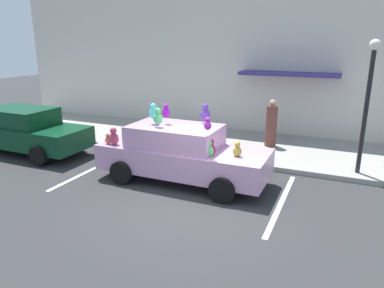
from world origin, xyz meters
TOP-DOWN VIEW (x-y plane):
  - ground_plane at (0.00, 0.00)m, footprint 60.00×60.00m
  - sidewalk at (0.00, 5.00)m, footprint 24.00×4.00m
  - storefront_building at (0.01, 7.14)m, footprint 24.00×1.25m
  - parking_stripe_front at (1.82, 1.00)m, footprint 0.12×3.60m
  - parking_stripe_rear at (-3.80, 1.00)m, footprint 0.12×3.60m
  - plush_covered_car at (-0.98, 1.26)m, footprint 4.59×1.90m
  - parked_sedan_behind at (-6.92, 1.43)m, footprint 4.42×1.89m
  - teddy_bear_on_sidewalk at (-2.62, 3.58)m, footprint 0.32×0.27m
  - street_lamp_post at (3.47, 3.50)m, footprint 0.28×0.28m
  - pedestrian_near_shopfront at (0.66, 5.14)m, footprint 0.39×0.39m

SIDE VIEW (x-z plane):
  - ground_plane at x=0.00m, z-range 0.00..0.00m
  - parking_stripe_front at x=1.82m, z-range 0.00..0.01m
  - parking_stripe_rear at x=-3.80m, z-range 0.00..0.01m
  - sidewalk at x=0.00m, z-range 0.00..0.15m
  - teddy_bear_on_sidewalk at x=-2.62m, z-range 0.13..0.74m
  - parked_sedan_behind at x=-6.92m, z-range 0.02..1.56m
  - plush_covered_car at x=-0.98m, z-range -0.25..1.87m
  - pedestrian_near_shopfront at x=0.66m, z-range 0.08..1.72m
  - street_lamp_post at x=3.47m, z-range 0.58..4.19m
  - storefront_building at x=0.01m, z-range -0.01..6.39m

